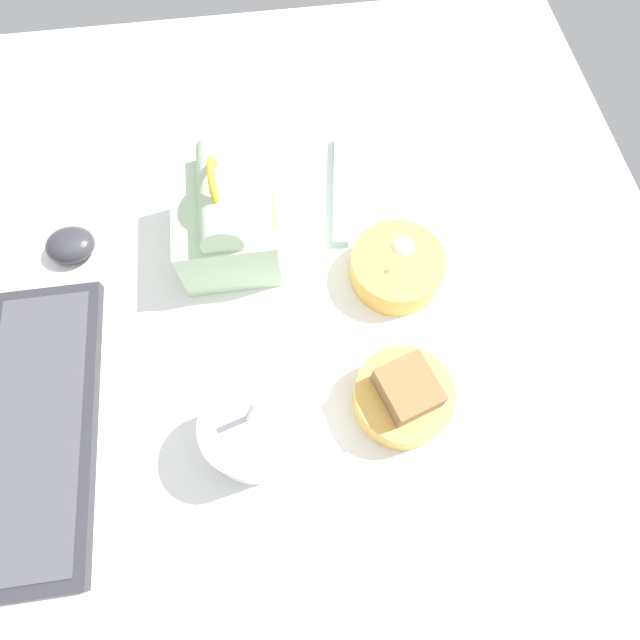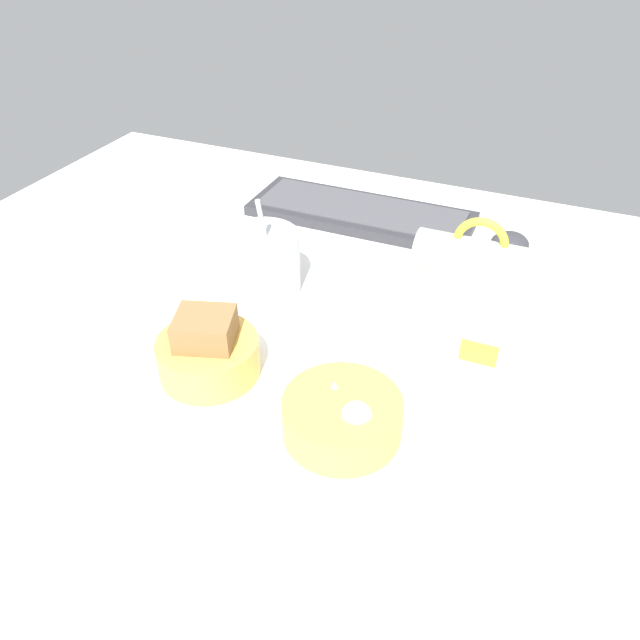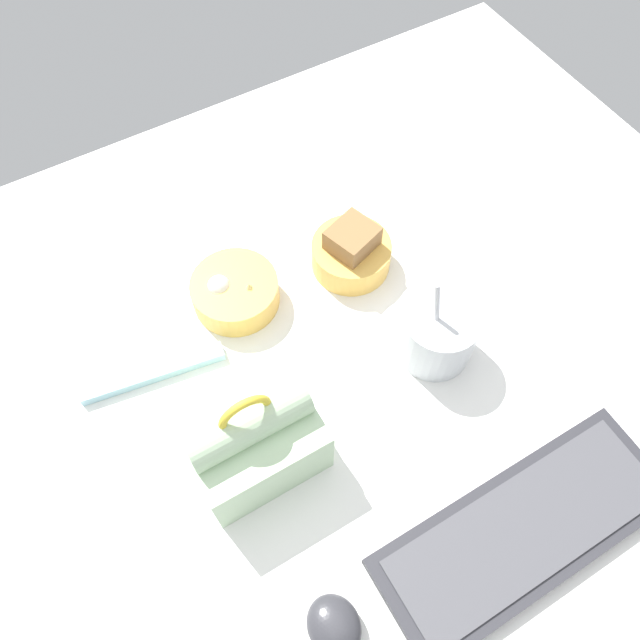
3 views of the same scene
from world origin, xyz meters
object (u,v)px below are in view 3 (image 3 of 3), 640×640
Objects in this scene: chopstick_case at (153,373)px; computer_mouse at (334,626)px; lunch_bag at (251,437)px; bento_bowl_snacks at (235,292)px; bento_bowl_sandwich at (351,252)px; keyboard at (525,529)px; soup_cup at (438,333)px.

computer_mouse is at bearing 97.79° from chopstick_case.
bento_bowl_snacks is at bearing -110.62° from lunch_bag.
bento_bowl_sandwich is 52.10cm from computer_mouse.
keyboard reaches higher than chopstick_case.
lunch_bag reaches higher than bento_bowl_snacks.
bento_bowl_sandwich is 1.76× the size of computer_mouse.
soup_cup is at bearing -142.35° from computer_mouse.
lunch_bag is at bearing 69.38° from bento_bowl_snacks.
computer_mouse is (26.08, -2.63, 0.80)cm from keyboard.
computer_mouse is 41.19cm from chopstick_case.
chopstick_case is (31.66, -43.42, -0.22)cm from keyboard.
keyboard is at bearing 133.18° from lunch_bag.
keyboard is 51.33cm from bento_bowl_snacks.
bento_bowl_snacks is (18.61, -2.93, -0.69)cm from bento_bowl_sandwich.
lunch_bag reaches higher than keyboard.
bento_bowl_sandwich is 0.59× the size of chopstick_case.
chopstick_case is (5.58, -40.79, -1.01)cm from computer_mouse.
keyboard is 1.87× the size of chopstick_case.
bento_bowl_snacks is 1.88× the size of computer_mouse.
lunch_bag reaches higher than soup_cup.
soup_cup reaches higher than bento_bowl_snacks.
keyboard is at bearing 78.87° from soup_cup.
keyboard is 3.15× the size of bento_bowl_sandwich.
bento_bowl_sandwich is (2.38, -19.09, -1.61)cm from soup_cup.
bento_bowl_snacks is (-8.62, -22.92, -3.71)cm from lunch_bag.
bento_bowl_snacks is (20.98, -22.03, -2.30)cm from soup_cup.
chopstick_case is at bearing -67.27° from lunch_bag.
soup_cup is 2.18× the size of computer_mouse.
keyboard is 35.93cm from lunch_bag.
bento_bowl_sandwich is (-2.90, -45.91, 2.16)cm from keyboard.
bento_bowl_snacks is 16.93cm from chopstick_case.
bento_bowl_sandwich is at bearing -123.80° from computer_mouse.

